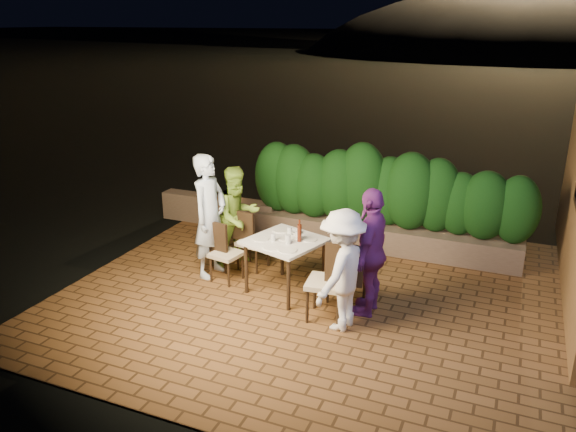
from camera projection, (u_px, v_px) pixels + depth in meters
The scene contains 28 objects.
ground at pixel (324, 312), 7.12m from camera, with size 400.00×400.00×0.00m, color black.
terrace_floor at pixel (336, 299), 7.58m from camera, with size 7.00×6.00×0.15m, color brown.
planter at pixel (383, 237), 8.98m from camera, with size 4.20×0.55×0.40m, color brown.
hedge at pixel (386, 192), 8.73m from camera, with size 4.00×0.70×1.10m, color #113C11, non-canonical shape.
parapet at pixel (219, 211), 10.06m from camera, with size 2.20×0.30×0.50m, color brown.
hill at pixel (526, 93), 59.90m from camera, with size 52.00×40.00×22.00m, color black.
dining_table at pixel (285, 266), 7.51m from camera, with size 0.89×0.89×0.75m, color white, non-canonical shape.
plate_nw at pixel (261, 239), 7.40m from camera, with size 0.21×0.21×0.01m, color white.
plate_sw at pixel (281, 230), 7.71m from camera, with size 0.23×0.23×0.01m, color white.
plate_ne at pixel (287, 250), 7.04m from camera, with size 0.24×0.24×0.01m, color white.
plate_se at pixel (309, 239), 7.38m from camera, with size 0.21×0.21×0.01m, color white.
plate_centre at pixel (286, 238), 7.42m from camera, with size 0.21×0.21×0.01m, color white.
plate_front at pixel (272, 247), 7.13m from camera, with size 0.24×0.24×0.01m, color white.
glass_nw at pixel (273, 237), 7.32m from camera, with size 0.06×0.06×0.11m, color silver.
glass_sw at pixel (290, 231), 7.54m from camera, with size 0.07×0.07×0.11m, color silver.
glass_ne at pixel (288, 239), 7.24m from camera, with size 0.07×0.07×0.12m, color silver.
glass_se at pixel (298, 235), 7.39m from camera, with size 0.06×0.06×0.11m, color silver.
beer_bottle at pixel (299, 231), 7.28m from camera, with size 0.06×0.06×0.30m, color #4B1B0C, non-canonical shape.
bowl at pixel (295, 232), 7.60m from camera, with size 0.17×0.17×0.04m, color white.
chair_left_front at pixel (226, 253), 7.82m from camera, with size 0.39×0.39×0.84m, color black, non-canonical shape.
chair_left_back at pixel (253, 241), 8.21m from camera, with size 0.39×0.39×0.85m, color black, non-canonical shape.
chair_right_front at pixel (326, 281), 6.80m from camera, with size 0.46×0.46×0.99m, color black, non-canonical shape.
chair_right_back at pixel (346, 273), 7.15m from camera, with size 0.40×0.40×0.87m, color black, non-canonical shape.
diner_blue at pixel (210, 216), 7.87m from camera, with size 0.65×0.42×1.77m, color #C5DEFE.
diner_green at pixel (238, 217), 8.25m from camera, with size 0.73×0.57×1.51m, color #86B739.
diner_white at pixel (342, 270), 6.51m from camera, with size 0.96×0.55×1.48m, color white.
diner_purple at pixel (371, 252), 6.85m from camera, with size 0.95×0.40×1.63m, color #70287A.
parapet_lamp at pixel (231, 195), 9.86m from camera, with size 0.10×0.10×0.14m, color orange.
Camera 1 is at (2.02, -6.00, 3.50)m, focal length 35.00 mm.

